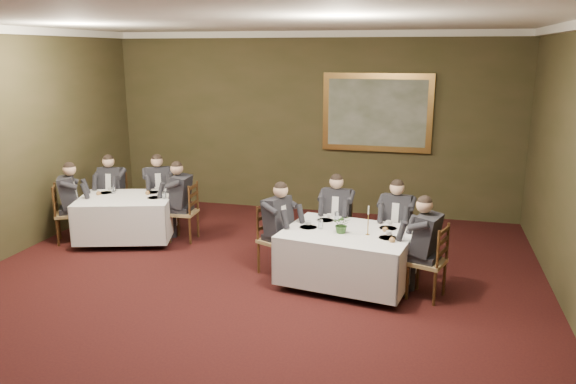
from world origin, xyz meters
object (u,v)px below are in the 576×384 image
at_px(centerpiece, 342,223).
at_px(painting, 377,113).
at_px(diner_main_backleft, 337,227).
at_px(diner_sec_endleft, 68,212).
at_px(candlestick, 368,224).
at_px(diner_sec_endright, 183,211).
at_px(table_main, 348,253).
at_px(chair_sec_endleft, 69,225).
at_px(diner_sec_backleft, 113,200).
at_px(chair_main_endright, 427,277).
at_px(diner_main_endleft, 276,239).
at_px(chair_sec_backright, 160,212).
at_px(chair_main_backleft, 336,241).
at_px(chair_main_endleft, 276,253).
at_px(chair_sec_backleft, 115,212).
at_px(chair_main_backright, 395,249).
at_px(chair_sec_endright, 185,224).
at_px(diner_main_backright, 396,235).
at_px(table_second, 126,215).
at_px(diner_sec_backright, 159,200).
at_px(diner_main_endright, 427,260).

height_order(centerpiece, painting, painting).
height_order(diner_main_backleft, painting, painting).
bearing_deg(centerpiece, diner_sec_endleft, 171.49).
bearing_deg(candlestick, diner_sec_endright, 158.92).
xyz_separation_m(table_main, chair_sec_endleft, (-4.80, 0.61, -0.17)).
bearing_deg(diner_sec_backleft, chair_main_endright, 156.84).
height_order(diner_main_endleft, centerpiece, diner_main_endleft).
bearing_deg(table_main, painting, 90.00).
xyz_separation_m(chair_sec_backright, diner_sec_endright, (0.75, -0.59, 0.23)).
bearing_deg(chair_main_backleft, diner_sec_endright, -2.90).
xyz_separation_m(chair_main_endleft, candlestick, (1.34, -0.26, 0.63)).
bearing_deg(chair_sec_endleft, diner_main_endleft, 51.70).
distance_m(chair_main_endright, chair_sec_endleft, 5.92).
distance_m(diner_main_endleft, chair_sec_backleft, 3.70).
distance_m(chair_sec_backright, chair_sec_endleft, 1.58).
relative_size(chair_main_backright, chair_sec_endright, 1.00).
xyz_separation_m(chair_main_backleft, diner_main_backright, (0.91, -0.16, 0.23)).
bearing_deg(chair_sec_backleft, diner_sec_endright, 160.63).
height_order(chair_main_backleft, painting, painting).
distance_m(table_second, chair_sec_endright, 0.98).
xyz_separation_m(centerpiece, candlestick, (0.34, 0.01, 0.01)).
bearing_deg(diner_sec_endleft, candlestick, 50.47).
bearing_deg(chair_sec_endleft, chair_sec_backright, 104.93).
xyz_separation_m(chair_main_endright, diner_sec_backright, (-4.78, 1.93, 0.23)).
relative_size(chair_main_backright, chair_sec_backright, 1.00).
height_order(diner_main_backleft, candlestick, diner_main_backleft).
bearing_deg(chair_sec_backright, chair_sec_endleft, 16.99).
xyz_separation_m(chair_main_backleft, centerpiece, (0.24, -1.03, 0.62)).
relative_size(chair_sec_backright, diner_sec_backright, 0.74).
bearing_deg(chair_sec_backright, diner_sec_backleft, -12.05).
bearing_deg(chair_main_backright, diner_main_backleft, -2.09).
distance_m(table_main, chair_sec_endright, 3.18).
distance_m(diner_sec_endright, centerpiece, 3.18).
height_order(table_main, diner_sec_endright, diner_sec_endright).
height_order(chair_main_endright, chair_sec_endleft, same).
bearing_deg(chair_sec_backright, diner_sec_endleft, 17.10).
distance_m(chair_main_endleft, diner_main_endright, 2.17).
height_order(chair_main_endright, diner_main_endright, diner_main_endright).
height_order(chair_main_backleft, centerpiece, centerpiece).
bearing_deg(diner_main_endleft, diner_sec_endright, -93.49).
distance_m(chair_sec_backleft, chair_sec_backright, 0.81).
xyz_separation_m(diner_main_backleft, candlestick, (0.58, -1.01, 0.40)).
relative_size(diner_sec_endright, centerpiece, 4.96).
bearing_deg(painting, candlestick, -85.63).
xyz_separation_m(chair_main_endright, chair_sec_endleft, (-5.87, 0.79, 0.00)).
relative_size(table_main, chair_main_backright, 1.90).
bearing_deg(diner_main_endright, table_main, 99.02).
bearing_deg(diner_main_backleft, diner_sec_backright, -11.60).
bearing_deg(chair_sec_backright, chair_sec_endright, 112.56).
bearing_deg(table_second, painting, 33.71).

